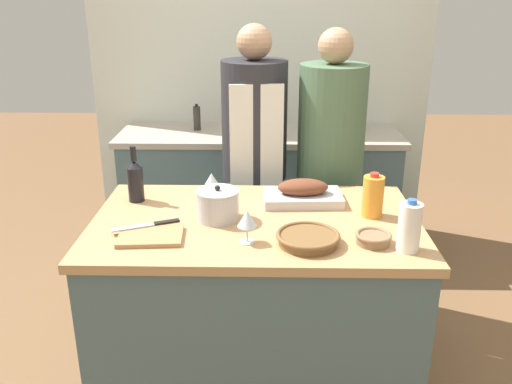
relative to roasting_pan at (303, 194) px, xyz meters
name	(u,v)px	position (x,y,z in m)	size (l,w,h in m)	color
ground_plane	(255,378)	(-0.22, -0.21, -0.90)	(12.00, 12.00, 0.00)	brown
kitchen_island	(255,303)	(-0.22, -0.21, -0.47)	(1.44, 0.87, 0.86)	#4C666B
back_counter	(260,192)	(-0.22, 1.24, -0.46)	(1.94, 0.60, 0.88)	#4C666B
back_wall	(261,67)	(-0.22, 1.59, 0.37)	(2.44, 0.10, 2.55)	silver
roasting_pan	(303,194)	(0.00, 0.00, 0.00)	(0.38, 0.23, 0.11)	#BCBCC1
wicker_basket	(308,238)	(-0.01, -0.45, -0.02)	(0.26, 0.26, 0.05)	brown
cutting_board	(151,236)	(-0.64, -0.41, -0.04)	(0.27, 0.20, 0.02)	#AD7F51
stock_pot	(218,205)	(-0.38, -0.21, 0.02)	(0.19, 0.19, 0.16)	#B7B7BC
mixing_bowl	(373,238)	(0.25, -0.44, -0.02)	(0.15, 0.15, 0.04)	#846647
juice_jug	(373,196)	(0.30, -0.16, 0.05)	(0.09, 0.09, 0.20)	orange
milk_jug	(409,227)	(0.38, -0.49, 0.05)	(0.09, 0.09, 0.21)	white
wine_bottle_green	(135,180)	(-0.79, 0.00, 0.06)	(0.07, 0.07, 0.27)	black
wine_glass_left	(212,181)	(-0.43, 0.03, 0.05)	(0.08, 0.08, 0.13)	silver
wine_glass_right	(247,219)	(-0.25, -0.44, 0.06)	(0.08, 0.08, 0.14)	silver
knife_chef	(148,225)	(-0.67, -0.32, -0.02)	(0.28, 0.14, 0.01)	#B7B7BC
stand_mixer	(253,115)	(-0.27, 1.23, 0.10)	(0.18, 0.14, 0.30)	#333842
condiment_bottle_tall	(361,118)	(0.48, 1.31, 0.06)	(0.06, 0.06, 0.19)	#234C28
condiment_bottle_short	(197,118)	(-0.66, 1.30, 0.06)	(0.05, 0.05, 0.18)	#332D28
condiment_bottle_extra	(332,114)	(0.29, 1.38, 0.08)	(0.06, 0.06, 0.21)	#234C28
person_cook_aproned	(254,158)	(-0.24, 0.57, 0.00)	(0.37, 0.38, 1.64)	beige
person_cook_guest	(330,162)	(0.19, 0.54, -0.01)	(0.37, 0.37, 1.63)	beige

